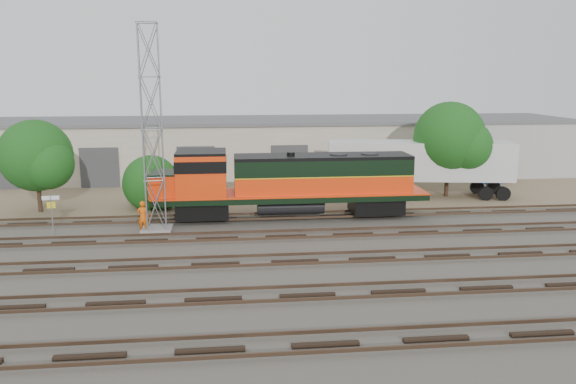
{
  "coord_description": "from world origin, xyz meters",
  "views": [
    {
      "loc": [
        -3.23,
        -29.86,
        9.3
      ],
      "look_at": [
        0.39,
        4.0,
        2.2
      ],
      "focal_mm": 35.0,
      "sensor_mm": 36.0,
      "label": 1
    }
  ],
  "objects": [
    {
      "name": "dumpster_red",
      "position": [
        20.53,
        16.73,
        0.7
      ],
      "size": [
        1.78,
        1.7,
        1.4
      ],
      "primitive_type": "cube",
      "rotation": [
        0.0,
        0.0,
        0.23
      ],
      "color": "maroon",
      "rests_on": "ground"
    },
    {
      "name": "ground",
      "position": [
        0.0,
        0.0,
        0.0
      ],
      "size": [
        140.0,
        140.0,
        0.0
      ],
      "primitive_type": "plane",
      "color": "#47423A",
      "rests_on": "ground"
    },
    {
      "name": "warehouse",
      "position": [
        0.04,
        22.98,
        2.65
      ],
      "size": [
        58.4,
        10.4,
        5.3
      ],
      "color": "beige",
      "rests_on": "ground"
    },
    {
      "name": "dumpster_blue",
      "position": [
        19.5,
        16.27,
        0.75
      ],
      "size": [
        1.96,
        1.89,
        1.5
      ],
      "primitive_type": "cube",
      "rotation": [
        0.0,
        0.0,
        0.29
      ],
      "color": "navy",
      "rests_on": "ground"
    },
    {
      "name": "locomotive",
      "position": [
        0.47,
        6.0,
        2.46
      ],
      "size": [
        17.91,
        3.14,
        4.3
      ],
      "color": "black",
      "rests_on": "tracks"
    },
    {
      "name": "worker",
      "position": [
        -8.42,
        3.5,
        0.98
      ],
      "size": [
        0.74,
        0.51,
        1.96
      ],
      "primitive_type": "imported",
      "rotation": [
        0.0,
        0.0,
        3.08
      ],
      "color": "#E35B0C",
      "rests_on": "ground"
    },
    {
      "name": "tree_mid",
      "position": [
        -8.57,
        9.99,
        1.66
      ],
      "size": [
        4.2,
        4.0,
        4.0
      ],
      "color": "#382619",
      "rests_on": "ground"
    },
    {
      "name": "tree_west",
      "position": [
        -16.04,
        9.39,
        3.82
      ],
      "size": [
        5.13,
        4.89,
        6.4
      ],
      "color": "#382619",
      "rests_on": "ground"
    },
    {
      "name": "signal_tower",
      "position": [
        -7.67,
        3.8,
        5.96
      ],
      "size": [
        1.8,
        1.8,
        12.23
      ],
      "rotation": [
        0.0,
        0.0,
        0.12
      ],
      "color": "gray",
      "rests_on": "ground"
    },
    {
      "name": "tree_east",
      "position": [
        13.92,
        11.32,
        4.49
      ],
      "size": [
        5.73,
        5.45,
        7.36
      ],
      "color": "#382619",
      "rests_on": "ground"
    },
    {
      "name": "semi_trailer",
      "position": [
        11.77,
        11.66,
        2.72
      ],
      "size": [
        14.3,
        4.97,
        4.32
      ],
      "rotation": [
        0.0,
        0.0,
        -0.16
      ],
      "color": "silver",
      "rests_on": "ground"
    },
    {
      "name": "dirt_strip",
      "position": [
        0.0,
        15.0,
        0.01
      ],
      "size": [
        80.0,
        16.0,
        0.02
      ],
      "primitive_type": "cube",
      "color": "#726047",
      "rests_on": "ground"
    },
    {
      "name": "tracks",
      "position": [
        0.0,
        -3.0,
        0.08
      ],
      "size": [
        80.0,
        20.4,
        0.28
      ],
      "color": "black",
      "rests_on": "ground"
    },
    {
      "name": "sign_post",
      "position": [
        -13.73,
        3.69,
        1.67
      ],
      "size": [
        0.97,
        0.17,
        2.39
      ],
      "color": "gray",
      "rests_on": "ground"
    }
  ]
}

